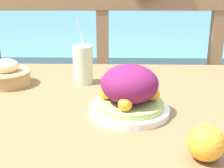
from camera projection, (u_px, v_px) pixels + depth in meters
The scene contains 8 objects.
patio_table at pixel (89, 121), 1.09m from camera, with size 1.23×0.91×0.75m.
railing_fence at pixel (103, 50), 1.90m from camera, with size 2.80×0.08×1.06m.
sea_backdrop at pixel (113, 44), 4.42m from camera, with size 12.00×4.00×0.56m.
salad_plate at pixel (129, 93), 0.92m from camera, with size 0.24×0.24×0.15m.
drink_glass at pixel (83, 65), 1.20m from camera, with size 0.08×0.08×0.25m.
bread_basket at pixel (7, 75), 1.19m from camera, with size 0.19×0.19×0.10m.
orange_near_basket at pixel (206, 143), 0.69m from camera, with size 0.08×0.08×0.08m.
orange_near_glass at pixel (128, 76), 1.18m from camera, with size 0.08×0.08×0.08m.
Camera 1 is at (0.11, -1.00, 1.13)m, focal length 50.00 mm.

